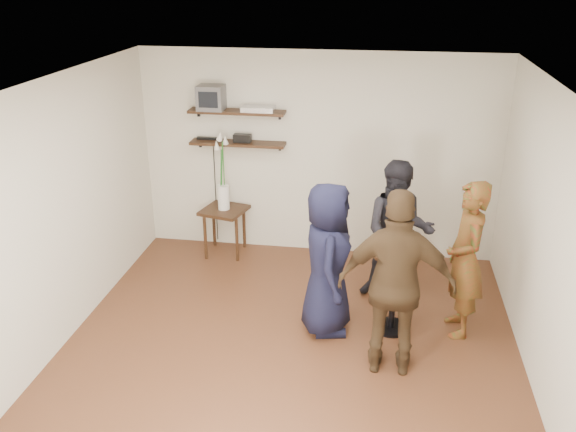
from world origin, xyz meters
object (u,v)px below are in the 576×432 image
(dvd_deck, at_px, (258,109))
(person_navy, at_px, (327,259))
(person_plaid, at_px, (465,260))
(radio, at_px, (242,138))
(crt_monitor, at_px, (211,97))
(side_table, at_px, (224,216))
(person_dark, at_px, (398,232))
(person_brown, at_px, (397,285))
(drinks_table, at_px, (394,280))

(dvd_deck, relative_size, person_navy, 0.25)
(person_plaid, bearing_deg, radio, -128.09)
(crt_monitor, bearing_deg, side_table, -49.97)
(person_dark, bearing_deg, side_table, 162.13)
(person_brown, bearing_deg, person_navy, -40.97)
(drinks_table, distance_m, person_brown, 0.76)
(person_brown, bearing_deg, dvd_deck, -53.65)
(person_plaid, bearing_deg, side_table, -123.25)
(drinks_table, bearing_deg, side_table, 145.27)
(radio, relative_size, person_plaid, 0.13)
(radio, distance_m, person_navy, 2.28)
(dvd_deck, xyz_separation_m, drinks_table, (1.72, -1.67, -1.33))
(person_dark, distance_m, person_brown, 1.37)
(drinks_table, xyz_separation_m, person_navy, (-0.68, -0.09, 0.23))
(side_table, relative_size, person_navy, 0.39)
(person_plaid, distance_m, person_dark, 0.89)
(drinks_table, relative_size, person_dark, 0.55)
(person_plaid, relative_size, person_dark, 1.01)
(drinks_table, relative_size, person_brown, 0.50)
(person_plaid, xyz_separation_m, person_navy, (-1.36, -0.17, -0.02))
(person_navy, bearing_deg, drinks_table, -90.00)
(crt_monitor, distance_m, person_brown, 3.48)
(crt_monitor, relative_size, person_plaid, 0.20)
(person_plaid, relative_size, person_brown, 0.91)
(drinks_table, height_order, person_brown, person_brown)
(person_navy, relative_size, person_brown, 0.90)
(person_plaid, bearing_deg, person_dark, -139.62)
(dvd_deck, height_order, person_navy, dvd_deck)
(dvd_deck, relative_size, person_plaid, 0.24)
(side_table, xyz_separation_m, drinks_table, (2.16, -1.50, 0.05))
(drinks_table, distance_m, person_dark, 0.72)
(radio, xyz_separation_m, person_brown, (1.93, -2.36, -0.62))
(person_brown, bearing_deg, person_dark, -91.14)
(side_table, bearing_deg, drinks_table, -34.73)
(crt_monitor, xyz_separation_m, radio, (0.37, 0.00, -0.50))
(radio, distance_m, drinks_table, 2.73)
(person_dark, bearing_deg, person_plaid, -40.38)
(dvd_deck, bearing_deg, person_plaid, -33.54)
(side_table, xyz_separation_m, person_plaid, (2.84, -1.42, 0.30))
(radio, bearing_deg, side_table, -142.36)
(drinks_table, bearing_deg, radio, 139.14)
(crt_monitor, distance_m, dvd_deck, 0.60)
(dvd_deck, bearing_deg, radio, 180.00)
(radio, relative_size, side_table, 0.35)
(dvd_deck, xyz_separation_m, person_dark, (1.75, -0.99, -1.09))
(side_table, bearing_deg, radio, 37.64)
(drinks_table, relative_size, person_navy, 0.55)
(radio, bearing_deg, person_navy, -54.59)
(person_dark, bearing_deg, radio, 155.78)
(radio, bearing_deg, person_brown, -50.68)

